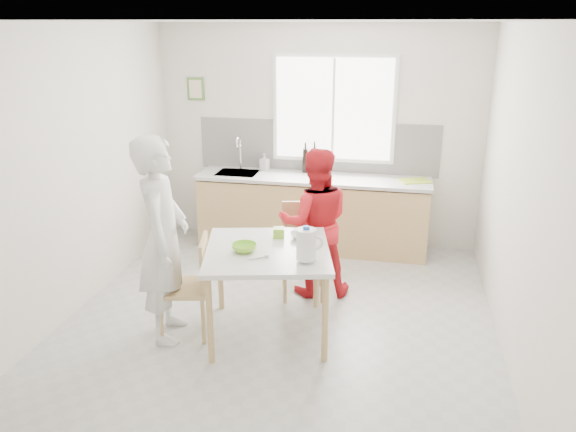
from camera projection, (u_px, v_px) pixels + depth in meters
name	position (u px, v px, depth m)	size (l,w,h in m)	color
ground	(278.00, 323.00, 5.30)	(4.50, 4.50, 0.00)	#B7B7B2
room_shell	(277.00, 152.00, 4.76)	(4.50, 4.50, 4.50)	silver
window	(334.00, 109.00, 6.77)	(1.50, 0.06, 1.30)	white
backsplash	(317.00, 147.00, 6.98)	(3.00, 0.02, 0.65)	white
picture_frame	(196.00, 89.00, 7.04)	(0.22, 0.03, 0.28)	#57843C
kitchen_counter	(312.00, 216.00, 6.97)	(2.84, 0.64, 1.37)	tan
dining_table	(268.00, 258.00, 4.91)	(1.28, 1.28, 0.82)	silver
chair_left	(191.00, 282.00, 4.97)	(0.51, 0.51, 0.92)	tan
chair_far	(303.00, 245.00, 5.77)	(0.53, 0.53, 0.96)	tan
person_white	(163.00, 240.00, 4.83)	(0.67, 0.44, 1.83)	silver
person_red	(315.00, 223.00, 5.68)	(0.75, 0.58, 1.54)	red
bowl_green	(244.00, 248.00, 4.82)	(0.22, 0.22, 0.07)	#85D230
bowl_white	(301.00, 236.00, 5.12)	(0.19, 0.19, 0.05)	silver
milk_jug	(307.00, 244.00, 4.57)	(0.23, 0.16, 0.29)	white
green_box	(279.00, 233.00, 5.14)	(0.10, 0.10, 0.09)	#80B82A
spoon	(258.00, 258.00, 4.67)	(0.01, 0.01, 0.16)	#A5A5AA
cutting_board	(415.00, 181.00, 6.60)	(0.35, 0.25, 0.01)	#A5C72E
wine_bottle_a	(314.00, 160.00, 6.92)	(0.07, 0.07, 0.32)	black
wine_bottle_b	(305.00, 160.00, 6.95)	(0.07, 0.07, 0.30)	black
jar_amber	(311.00, 168.00, 6.87)	(0.06, 0.06, 0.16)	#8D5B1E
soap_bottle	(264.00, 162.00, 7.08)	(0.10, 0.10, 0.21)	#999999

